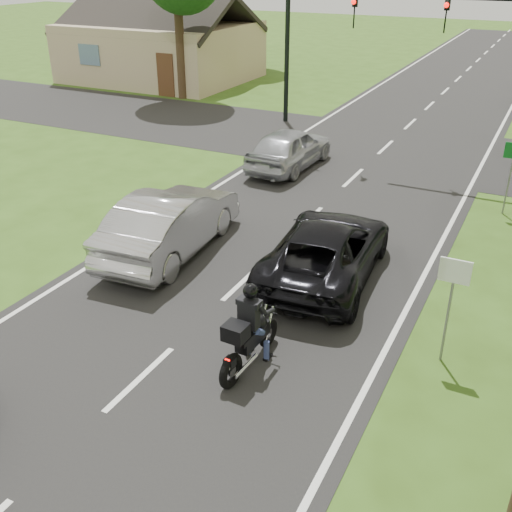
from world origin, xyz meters
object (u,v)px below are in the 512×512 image
at_px(motorcycle_rider, 249,336).
at_px(traffic_signal, 485,49).
at_px(dark_suv, 326,249).
at_px(silver_sedan, 171,222).
at_px(sign_white, 453,286).
at_px(silver_suv, 289,148).

distance_m(motorcycle_rider, traffic_signal, 13.37).
bearing_deg(motorcycle_rider, dark_suv, 92.49).
bearing_deg(traffic_signal, silver_sedan, -121.16).
distance_m(motorcycle_rider, dark_suv, 3.89).
bearing_deg(dark_suv, traffic_signal, -106.06).
xyz_separation_m(dark_suv, sign_white, (3.11, -2.12, 0.90)).
height_order(dark_suv, sign_white, sign_white).
bearing_deg(motorcycle_rider, traffic_signal, 84.96).
bearing_deg(sign_white, dark_suv, 145.73).
xyz_separation_m(motorcycle_rider, silver_sedan, (-3.93, 3.37, 0.13)).
bearing_deg(silver_sedan, traffic_signal, -126.11).
height_order(motorcycle_rider, silver_suv, motorcycle_rider).
bearing_deg(dark_suv, silver_suv, -65.07).
distance_m(motorcycle_rider, silver_suv, 11.50).
xyz_separation_m(silver_sedan, silver_suv, (-0.02, 7.43, -0.07)).
bearing_deg(silver_suv, motorcycle_rider, 112.24).
height_order(dark_suv, silver_suv, silver_suv).
bearing_deg(motorcycle_rider, sign_white, 32.41).
distance_m(silver_suv, traffic_signal, 6.94).
bearing_deg(motorcycle_rider, silver_sedan, 142.22).
relative_size(dark_suv, sign_white, 2.32).
bearing_deg(silver_suv, dark_suv, 122.05).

